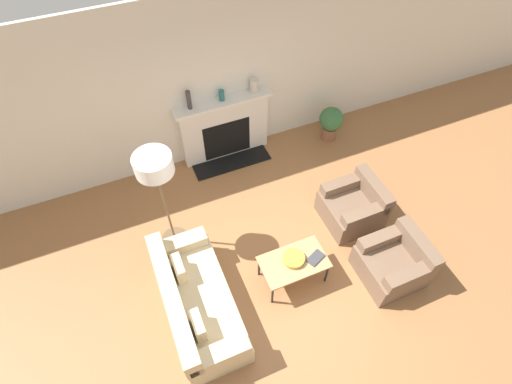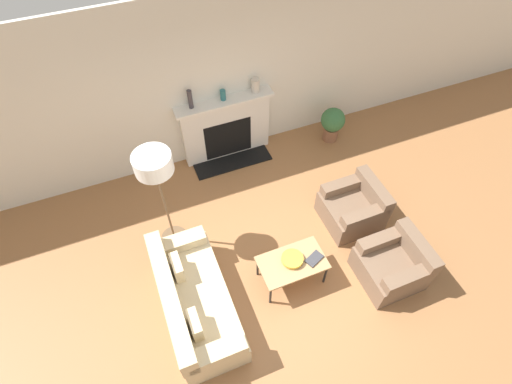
{
  "view_description": "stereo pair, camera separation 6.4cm",
  "coord_description": "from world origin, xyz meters",
  "px_view_note": "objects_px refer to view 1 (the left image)",
  "views": [
    {
      "loc": [
        -1.34,
        -2.09,
        5.21
      ],
      "look_at": [
        0.15,
        1.46,
        0.45
      ],
      "focal_mm": 28.0,
      "sensor_mm": 36.0,
      "label": 1
    },
    {
      "loc": [
        -1.29,
        -2.12,
        5.21
      ],
      "look_at": [
        0.15,
        1.46,
        0.45
      ],
      "focal_mm": 28.0,
      "sensor_mm": 36.0,
      "label": 2
    }
  ],
  "objects_px": {
    "mantel_vase_center_right": "(254,85)",
    "potted_plant": "(331,122)",
    "mantel_vase_center_left": "(222,95)",
    "book": "(316,258)",
    "couch": "(195,302)",
    "bowl": "(294,258)",
    "armchair_near": "(394,263)",
    "armchair_far": "(354,206)",
    "floor_lamp": "(156,172)",
    "mantel_vase_left": "(189,100)",
    "fireplace": "(225,129)",
    "coffee_table": "(294,263)"
  },
  "relations": [
    {
      "from": "mantel_vase_center_right",
      "to": "mantel_vase_center_left",
      "type": "bearing_deg",
      "value": 180.0
    },
    {
      "from": "mantel_vase_center_left",
      "to": "mantel_vase_left",
      "type": "bearing_deg",
      "value": -180.0
    },
    {
      "from": "fireplace",
      "to": "potted_plant",
      "type": "distance_m",
      "value": 1.94
    },
    {
      "from": "couch",
      "to": "armchair_near",
      "type": "distance_m",
      "value": 2.77
    },
    {
      "from": "fireplace",
      "to": "book",
      "type": "distance_m",
      "value": 2.8
    },
    {
      "from": "couch",
      "to": "bowl",
      "type": "relative_size",
      "value": 6.11
    },
    {
      "from": "coffee_table",
      "to": "mantel_vase_left",
      "type": "height_order",
      "value": "mantel_vase_left"
    },
    {
      "from": "book",
      "to": "mantel_vase_left",
      "type": "distance_m",
      "value": 3.04
    },
    {
      "from": "couch",
      "to": "coffee_table",
      "type": "distance_m",
      "value": 1.39
    },
    {
      "from": "couch",
      "to": "mantel_vase_center_left",
      "type": "xyz_separation_m",
      "value": [
        1.39,
        2.68,
        0.97
      ]
    },
    {
      "from": "bowl",
      "to": "potted_plant",
      "type": "xyz_separation_m",
      "value": [
        1.9,
        2.32,
        -0.11
      ]
    },
    {
      "from": "bowl",
      "to": "mantel_vase_center_left",
      "type": "distance_m",
      "value": 2.81
    },
    {
      "from": "coffee_table",
      "to": "mantel_vase_left",
      "type": "xyz_separation_m",
      "value": [
        -0.52,
        2.72,
        0.92
      ]
    },
    {
      "from": "book",
      "to": "potted_plant",
      "type": "distance_m",
      "value": 2.91
    },
    {
      "from": "mantel_vase_center_right",
      "to": "fireplace",
      "type": "bearing_deg",
      "value": -178.53
    },
    {
      "from": "mantel_vase_left",
      "to": "floor_lamp",
      "type": "bearing_deg",
      "value": -120.1
    },
    {
      "from": "potted_plant",
      "to": "mantel_vase_left",
      "type": "bearing_deg",
      "value": 171.08
    },
    {
      "from": "armchair_far",
      "to": "mantel_vase_center_right",
      "type": "distance_m",
      "value": 2.49
    },
    {
      "from": "fireplace",
      "to": "armchair_near",
      "type": "bearing_deg",
      "value": -67.46
    },
    {
      "from": "armchair_near",
      "to": "book",
      "type": "distance_m",
      "value": 1.13
    },
    {
      "from": "couch",
      "to": "mantel_vase_center_right",
      "type": "bearing_deg",
      "value": -35.98
    },
    {
      "from": "bowl",
      "to": "coffee_table",
      "type": "bearing_deg",
      "value": -104.59
    },
    {
      "from": "armchair_near",
      "to": "floor_lamp",
      "type": "bearing_deg",
      "value": -123.05
    },
    {
      "from": "coffee_table",
      "to": "potted_plant",
      "type": "relative_size",
      "value": 1.35
    },
    {
      "from": "potted_plant",
      "to": "book",
      "type": "bearing_deg",
      "value": -123.88
    },
    {
      "from": "mantel_vase_center_right",
      "to": "potted_plant",
      "type": "bearing_deg",
      "value": -15.79
    },
    {
      "from": "armchair_near",
      "to": "bowl",
      "type": "xyz_separation_m",
      "value": [
        -1.33,
        0.5,
        0.21
      ]
    },
    {
      "from": "book",
      "to": "potted_plant",
      "type": "height_order",
      "value": "potted_plant"
    },
    {
      "from": "fireplace",
      "to": "couch",
      "type": "height_order",
      "value": "fireplace"
    },
    {
      "from": "mantel_vase_center_left",
      "to": "armchair_far",
      "type": "bearing_deg",
      "value": -58.17
    },
    {
      "from": "couch",
      "to": "coffee_table",
      "type": "relative_size",
      "value": 2.0
    },
    {
      "from": "mantel_vase_left",
      "to": "mantel_vase_center_right",
      "type": "relative_size",
      "value": 1.34
    },
    {
      "from": "couch",
      "to": "armchair_far",
      "type": "xyz_separation_m",
      "value": [
        2.72,
        0.55,
        -0.01
      ]
    },
    {
      "from": "mantel_vase_left",
      "to": "couch",
      "type": "bearing_deg",
      "value": -107.87
    },
    {
      "from": "book",
      "to": "potted_plant",
      "type": "bearing_deg",
      "value": 33.09
    },
    {
      "from": "couch",
      "to": "armchair_near",
      "type": "height_order",
      "value": "couch"
    },
    {
      "from": "floor_lamp",
      "to": "armchair_near",
      "type": "bearing_deg",
      "value": -33.05
    },
    {
      "from": "book",
      "to": "bowl",
      "type": "bearing_deg",
      "value": 138.62
    },
    {
      "from": "mantel_vase_center_left",
      "to": "potted_plant",
      "type": "relative_size",
      "value": 0.26
    },
    {
      "from": "bowl",
      "to": "book",
      "type": "relative_size",
      "value": 1.06
    },
    {
      "from": "armchair_far",
      "to": "book",
      "type": "distance_m",
      "value": 1.24
    },
    {
      "from": "couch",
      "to": "mantel_vase_center_left",
      "type": "bearing_deg",
      "value": -27.45
    },
    {
      "from": "mantel_vase_center_left",
      "to": "mantel_vase_center_right",
      "type": "xyz_separation_m",
      "value": [
        0.55,
        -0.0,
        0.03
      ]
    },
    {
      "from": "coffee_table",
      "to": "mantel_vase_center_left",
      "type": "distance_m",
      "value": 2.85
    },
    {
      "from": "armchair_far",
      "to": "bowl",
      "type": "relative_size",
      "value": 2.77
    },
    {
      "from": "couch",
      "to": "floor_lamp",
      "type": "relative_size",
      "value": 1.01
    },
    {
      "from": "armchair_near",
      "to": "floor_lamp",
      "type": "distance_m",
      "value": 3.45
    },
    {
      "from": "armchair_far",
      "to": "mantel_vase_left",
      "type": "relative_size",
      "value": 2.59
    },
    {
      "from": "armchair_near",
      "to": "armchair_far",
      "type": "distance_m",
      "value": 1.06
    },
    {
      "from": "mantel_vase_left",
      "to": "mantel_vase_center_left",
      "type": "distance_m",
      "value": 0.53
    }
  ]
}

